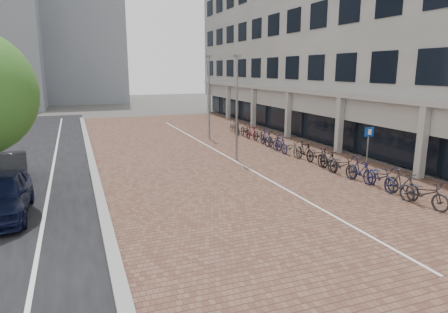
# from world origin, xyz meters

# --- Properties ---
(ground) EXTENTS (140.00, 140.00, 0.00)m
(ground) POSITION_xyz_m (0.00, 0.00, 0.00)
(ground) COLOR #474442
(ground) RESTS_ON ground
(plaza_brick) EXTENTS (14.50, 42.00, 0.04)m
(plaza_brick) POSITION_xyz_m (2.00, 12.00, 0.01)
(plaza_brick) COLOR brown
(plaza_brick) RESTS_ON ground
(street_asphalt) EXTENTS (8.00, 50.00, 0.03)m
(street_asphalt) POSITION_xyz_m (-9.00, 12.00, 0.01)
(street_asphalt) COLOR black
(street_asphalt) RESTS_ON ground
(curb) EXTENTS (0.35, 42.00, 0.14)m
(curb) POSITION_xyz_m (-5.10, 12.00, 0.07)
(curb) COLOR gray
(curb) RESTS_ON ground
(lane_line) EXTENTS (0.12, 44.00, 0.00)m
(lane_line) POSITION_xyz_m (-7.00, 12.00, 0.02)
(lane_line) COLOR white
(lane_line) RESTS_ON street_asphalt
(parking_line) EXTENTS (0.10, 30.00, 0.00)m
(parking_line) POSITION_xyz_m (2.20, 12.00, 0.04)
(parking_line) COLOR white
(parking_line) RESTS_ON plaza_brick
(office_building) EXTENTS (8.40, 40.00, 15.00)m
(office_building) POSITION_xyz_m (12.97, 16.00, 8.44)
(office_building) COLOR #A7A7A2
(office_building) RESTS_ON ground
(car_navy) EXTENTS (1.81, 4.48, 1.53)m
(car_navy) POSITION_xyz_m (-8.33, 5.30, 0.76)
(car_navy) COLOR black
(car_navy) RESTS_ON ground
(car_dark) EXTENTS (1.77, 4.08, 1.30)m
(car_dark) POSITION_xyz_m (-8.59, 9.73, 0.65)
(car_dark) COLOR black
(car_dark) RESTS_ON ground
(parking_sign) EXTENTS (0.45, 0.14, 2.16)m
(parking_sign) POSITION_xyz_m (7.50, 5.97, 1.42)
(parking_sign) COLOR slate
(parking_sign) RESTS_ON ground
(lamp_near) EXTENTS (0.12, 0.12, 5.58)m
(lamp_near) POSITION_xyz_m (2.38, 10.35, 2.79)
(lamp_near) COLOR slate
(lamp_near) RESTS_ON ground
(lamp_far) EXTENTS (0.12, 0.12, 5.77)m
(lamp_far) POSITION_xyz_m (3.22, 17.45, 2.89)
(lamp_far) COLOR slate
(lamp_far) RESTS_ON ground
(bike_row) EXTENTS (1.16, 20.45, 1.05)m
(bike_row) POSITION_xyz_m (5.84, 10.20, 0.52)
(bike_row) COLOR black
(bike_row) RESTS_ON ground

